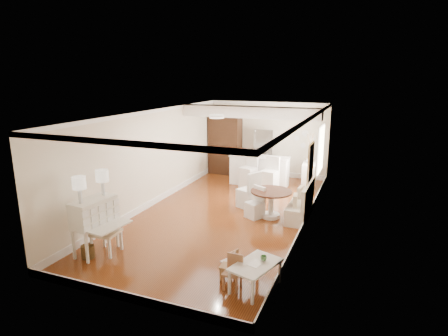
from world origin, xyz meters
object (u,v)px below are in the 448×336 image
Objects in this scene: kids_chair_a at (228,266)px; kids_chair_c at (232,272)px; dining_table at (271,204)px; breakfast_counter at (259,171)px; kids_table at (255,276)px; slip_chair_near at (255,202)px; secretary_bureau at (95,226)px; bar_stool_left at (248,172)px; pantry_cabinet at (225,144)px; sideboard at (309,176)px; fridge at (273,154)px; kids_chair_b at (229,261)px; bar_stool_right at (270,175)px; slip_chair_far at (249,189)px; gustavian_armchair at (106,232)px; wicker_basket at (88,252)px.

kids_chair_a is 0.86× the size of kids_chair_c.
dining_table is 3.12m from breakfast_counter.
dining_table reaches higher than kids_table.
kids_chair_c is 3.67m from dining_table.
slip_chair_near is 0.41× the size of breakfast_counter.
bar_stool_left is (1.59, 5.72, -0.02)m from secretary_bureau.
pantry_cabinet is 2.43× the size of sideboard.
bar_stool_left is 1.71m from fridge.
bar_stool_left is at bearing -140.82° from kids_chair_b.
slip_chair_near reaches higher than kids_chair_a.
slip_chair_far is at bearing -85.79° from bar_stool_right.
secretary_bureau is 2.24× the size of kids_chair_a.
slip_chair_far reaches higher than kids_chair_c.
dining_table is at bearing 96.00° from kids_chair_c.
dining_table is at bearing 100.12° from kids_table.
kids_table is at bearing -97.06° from gustavian_armchair.
gustavian_armchair is 1.54× the size of kids_chair_c.
gustavian_armchair is 7.50m from fridge.
slip_chair_near is 0.47× the size of fridge.
sideboard is (0.92, 3.24, 0.03)m from slip_chair_near.
kids_chair_c is 5.89m from bar_stool_right.
sideboard is (1.69, 0.19, -0.06)m from breakfast_counter.
kids_chair_a is 1.02× the size of kids_chair_b.
wicker_basket is at bearing -89.58° from secretary_bureau.
breakfast_counter reaches higher than kids_chair_a.
sideboard is at bearing 6.45° from breakfast_counter.
wicker_basket is (-0.03, -0.25, -0.48)m from secretary_bureau.
kids_chair_a is 0.27× the size of breakfast_counter.
kids_chair_b is 6.31m from sideboard.
slip_chair_far reaches higher than wicker_basket.
sideboard is (1.90, 0.77, -0.14)m from bar_stool_left.
kids_chair_b is 6.21m from breakfast_counter.
bar_stool_right reaches higher than slip_chair_near.
bar_stool_left is (-1.39, 2.31, 0.22)m from dining_table.
wicker_basket is 0.43× the size of kids_chair_c.
gustavian_armchair is at bearing 176.00° from kids_chair_c.
kids_table is 5.81m from bar_stool_right.
kids_chair_b is 0.23× the size of pantry_cabinet.
slip_chair_far is 1.63m from bar_stool_right.
bar_stool_right is at bearing -25.72° from gustavian_armchair.
bar_stool_right is at bearing 100.51° from kids_chair_c.
bar_stool_left is at bearing 107.50° from kids_chair_c.
kids_chair_b is 7.24m from fridge.
slip_chair_near is at bearing -73.51° from bar_stool_right.
fridge is at bearing -150.41° from slip_chair_far.
slip_chair_far is at bearing -58.92° from pantry_cabinet.
secretary_bureau reaches higher than kids_chair_a.
gustavian_armchair is 7.21m from sideboard.
kids_chair_c is (3.22, -0.24, -0.30)m from secretary_bureau.
pantry_cabinet is at bearing 125.92° from dining_table.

